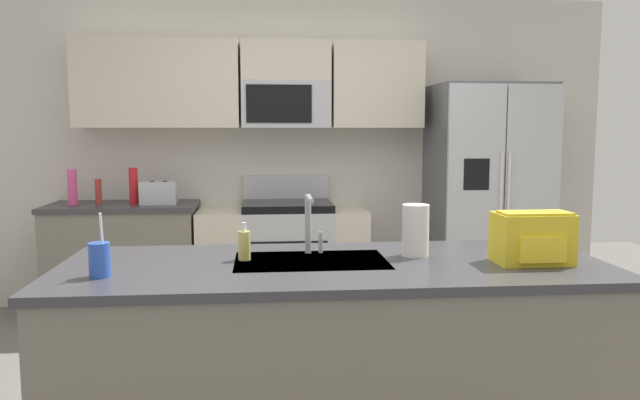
{
  "coord_description": "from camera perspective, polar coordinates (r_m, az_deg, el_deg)",
  "views": [
    {
      "loc": [
        -0.37,
        -3.19,
        1.48
      ],
      "look_at": [
        -0.02,
        0.6,
        1.05
      ],
      "focal_mm": 34.68,
      "sensor_mm": 36.0,
      "label": 1
    }
  ],
  "objects": [
    {
      "name": "drink_cup_blue",
      "position": [
        2.61,
        -19.68,
        -5.19
      ],
      "size": [
        0.08,
        0.08,
        0.26
      ],
      "color": "blue",
      "rests_on": "island_counter"
    },
    {
      "name": "range_oven",
      "position": [
        5.1,
        -3.45,
        -5.29
      ],
      "size": [
        1.36,
        0.61,
        1.1
      ],
      "color": "#B7BABF",
      "rests_on": "ground"
    },
    {
      "name": "toaster",
      "position": [
        5.03,
        -14.64,
        0.65
      ],
      "size": [
        0.28,
        0.16,
        0.18
      ],
      "color": "#B7BABF",
      "rests_on": "back_counter"
    },
    {
      "name": "soap_dispenser",
      "position": [
        2.8,
        -7.0,
        -4.14
      ],
      "size": [
        0.06,
        0.06,
        0.17
      ],
      "color": "#D8CC66",
      "rests_on": "island_counter"
    },
    {
      "name": "bottle_pink",
      "position": [
        5.2,
        -21.89,
        1.13
      ],
      "size": [
        0.07,
        0.07,
        0.28
      ],
      "primitive_type": "cylinder",
      "color": "#EA4C93",
      "rests_on": "back_counter"
    },
    {
      "name": "bottle_red",
      "position": [
        5.09,
        -16.83,
        1.26
      ],
      "size": [
        0.07,
        0.07,
        0.29
      ],
      "primitive_type": "cylinder",
      "color": "red",
      "rests_on": "back_counter"
    },
    {
      "name": "refrigerator",
      "position": [
        5.28,
        15.13,
        0.2
      ],
      "size": [
        0.9,
        0.76,
        1.85
      ],
      "color": "#4C4F54",
      "rests_on": "ground"
    },
    {
      "name": "pepper_mill",
      "position": [
        5.17,
        -19.77,
        0.74
      ],
      "size": [
        0.05,
        0.05,
        0.2
      ],
      "primitive_type": "cylinder",
      "color": "#B2332D",
      "rests_on": "back_counter"
    },
    {
      "name": "backpack",
      "position": [
        2.86,
        19.03,
        -3.24
      ],
      "size": [
        0.32,
        0.22,
        0.23
      ],
      "color": "yellow",
      "rests_on": "island_counter"
    },
    {
      "name": "back_counter",
      "position": [
        5.21,
        -17.61,
        -5.24
      ],
      "size": [
        1.17,
        0.63,
        0.9
      ],
      "color": "slate",
      "rests_on": "ground"
    },
    {
      "name": "island_counter",
      "position": [
        2.87,
        1.3,
        -14.52
      ],
      "size": [
        2.4,
        0.95,
        0.9
      ],
      "color": "slate",
      "rests_on": "ground"
    },
    {
      "name": "paper_towel_roll",
      "position": [
        2.89,
        8.8,
        -2.78
      ],
      "size": [
        0.12,
        0.12,
        0.24
      ],
      "primitive_type": "cylinder",
      "color": "white",
      "rests_on": "island_counter"
    },
    {
      "name": "kitchen_wall_unit",
      "position": [
        5.28,
        -2.87,
        6.37
      ],
      "size": [
        5.2,
        0.43,
        2.6
      ],
      "color": "beige",
      "rests_on": "ground"
    },
    {
      "name": "sink_faucet",
      "position": [
        2.89,
        -0.96,
        -1.75
      ],
      "size": [
        0.09,
        0.21,
        0.28
      ],
      "color": "#B7BABF",
      "rests_on": "island_counter"
    }
  ]
}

